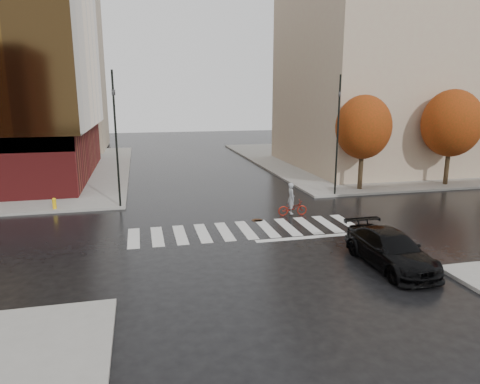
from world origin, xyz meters
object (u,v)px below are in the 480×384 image
object	(u,v)px
cyclist	(292,204)
traffic_light_nw	(116,129)
sedan	(390,249)
fire_hydrant	(54,203)
traffic_light_ne	(338,127)

from	to	relation	value
cyclist	traffic_light_nw	size ratio (longest dim) A/B	0.24
sedan	fire_hydrant	size ratio (longest dim) A/B	7.29
sedan	traffic_light_nw	distance (m)	16.27
traffic_light_nw	fire_hydrant	world-z (taller)	traffic_light_nw
sedan	traffic_light_ne	distance (m)	12.64
traffic_light_ne	fire_hydrant	world-z (taller)	traffic_light_ne
sedan	cyclist	world-z (taller)	cyclist
cyclist	traffic_light_nw	distance (m)	10.96
traffic_light_nw	fire_hydrant	size ratio (longest dim) A/B	11.97
sedan	fire_hydrant	distance (m)	18.61
cyclist	traffic_light_ne	size ratio (longest dim) A/B	0.24
cyclist	traffic_light_ne	xyz separation A→B (m)	(4.43, 3.80, 3.97)
cyclist	fire_hydrant	size ratio (longest dim) A/B	2.86
traffic_light_nw	traffic_light_ne	world-z (taller)	traffic_light_nw
cyclist	traffic_light_nw	bearing A→B (deg)	71.12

